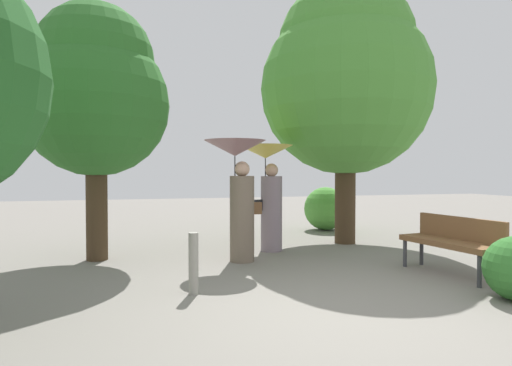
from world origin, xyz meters
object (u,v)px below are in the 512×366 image
(tree_mid_left, at_px, (96,91))
(path_marker_post, at_px, (193,263))
(person_left, at_px, (238,181))
(person_right, at_px, (268,180))
(tree_near_right, at_px, (346,76))
(park_bench, at_px, (452,239))

(tree_mid_left, height_order, path_marker_post, tree_mid_left)
(path_marker_post, bearing_deg, tree_mid_left, 117.62)
(person_left, height_order, person_right, person_left)
(tree_near_right, bearing_deg, person_left, -154.89)
(park_bench, bearing_deg, path_marker_post, -97.83)
(person_right, bearing_deg, path_marker_post, 143.12)
(person_left, height_order, park_bench, person_left)
(tree_near_right, bearing_deg, path_marker_post, -140.61)
(person_left, xyz_separation_m, park_bench, (2.77, -1.71, -0.83))
(person_right, relative_size, park_bench, 1.28)
(park_bench, bearing_deg, tree_near_right, 176.11)
(person_left, xyz_separation_m, person_right, (0.76, 0.78, -0.01))
(person_left, xyz_separation_m, tree_near_right, (2.57, 1.21, 2.13))
(person_left, relative_size, tree_near_right, 0.37)
(person_left, bearing_deg, tree_mid_left, 68.99)
(person_right, distance_m, path_marker_post, 3.17)
(person_right, height_order, park_bench, person_right)
(person_right, relative_size, tree_near_right, 0.36)
(tree_near_right, bearing_deg, person_right, -166.86)
(tree_near_right, height_order, tree_mid_left, tree_near_right)
(park_bench, bearing_deg, person_right, -148.89)
(person_right, bearing_deg, person_left, 133.77)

